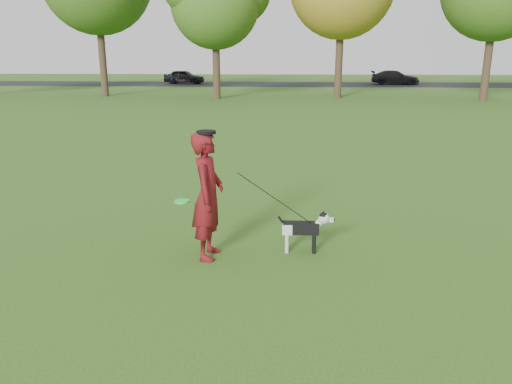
# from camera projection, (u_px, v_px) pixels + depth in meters

# --- Properties ---
(ground) EXTENTS (120.00, 120.00, 0.00)m
(ground) POSITION_uv_depth(u_px,v_px,m) (264.00, 244.00, 8.21)
(ground) COLOR #285116
(ground) RESTS_ON ground
(road) EXTENTS (120.00, 7.00, 0.02)m
(road) POSITION_uv_depth(u_px,v_px,m) (279.00, 84.00, 46.63)
(road) COLOR black
(road) RESTS_ON ground
(man) EXTENTS (0.51, 0.74, 1.94)m
(man) POSITION_uv_depth(u_px,v_px,m) (208.00, 196.00, 7.45)
(man) COLOR #560C10
(man) RESTS_ON ground
(dog) EXTENTS (0.89, 0.18, 0.68)m
(dog) POSITION_uv_depth(u_px,v_px,m) (305.00, 227.00, 7.78)
(dog) COLOR black
(dog) RESTS_ON ground
(car_left) EXTENTS (3.93, 1.97, 1.29)m
(car_left) POSITION_uv_depth(u_px,v_px,m) (184.00, 77.00, 46.88)
(car_left) COLOR black
(car_left) RESTS_ON road
(car_right) EXTENTS (4.51, 2.23, 1.26)m
(car_right) POSITION_uv_depth(u_px,v_px,m) (395.00, 77.00, 45.93)
(car_right) COLOR black
(car_right) RESTS_ON road
(man_held_items) EXTENTS (2.09, 0.50, 1.50)m
(man_held_items) POSITION_uv_depth(u_px,v_px,m) (276.00, 199.00, 7.51)
(man_held_items) COLOR #1EF443
(man_held_items) RESTS_ON ground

